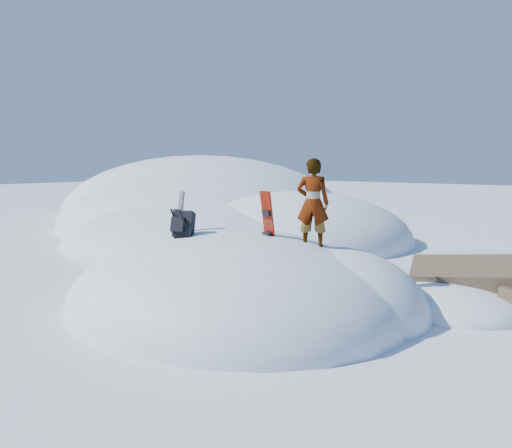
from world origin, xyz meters
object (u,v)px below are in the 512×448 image
Objects in this scene: snowboard_dark at (178,225)px; backpack at (183,225)px; person at (313,203)px; snowboard_red at (268,226)px.

backpack is (0.47, -0.30, 0.07)m from snowboard_dark.
person reaches higher than backpack.
snowboard_dark is at bearing -152.24° from snowboard_red.
person is (2.50, 1.02, 0.49)m from snowboard_dark.
snowboard_red is 0.84× the size of person.
snowboard_dark is 0.84× the size of person.
snowboard_dark reaches higher than backpack.
backpack is 0.36× the size of person.
snowboard_dark is 0.56m from backpack.
person reaches higher than snowboard_dark.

